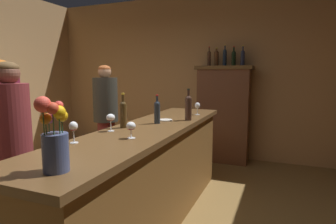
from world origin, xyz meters
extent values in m
cube|color=tan|center=(0.00, 2.95, 1.43)|extent=(5.31, 0.12, 2.86)
cube|color=brown|center=(0.55, 0.30, 0.47)|extent=(0.59, 2.88, 0.93)
cube|color=brown|center=(0.55, 0.30, 0.96)|extent=(0.67, 3.00, 0.05)
cube|color=brown|center=(0.81, 2.65, 0.81)|extent=(0.84, 0.36, 1.61)
cube|color=brown|center=(0.81, 2.65, 1.58)|extent=(0.92, 0.42, 0.06)
cylinder|color=#402F16|center=(0.35, 0.19, 1.09)|extent=(0.06, 0.06, 0.21)
sphere|color=#402F16|center=(0.35, 0.19, 1.20)|extent=(0.06, 0.06, 0.06)
cylinder|color=#402F16|center=(0.35, 0.19, 1.24)|extent=(0.03, 0.03, 0.09)
cylinder|color=gold|center=(0.35, 0.19, 1.30)|extent=(0.03, 0.03, 0.02)
cylinder|color=#40291F|center=(0.77, 0.83, 1.10)|extent=(0.07, 0.07, 0.23)
sphere|color=#40291F|center=(0.77, 0.83, 1.21)|extent=(0.07, 0.07, 0.07)
cylinder|color=#40291F|center=(0.77, 0.83, 1.26)|extent=(0.03, 0.03, 0.10)
cylinder|color=black|center=(0.77, 0.83, 1.32)|extent=(0.03, 0.03, 0.02)
cylinder|color=#232B33|center=(0.54, 0.52, 1.08)|extent=(0.06, 0.06, 0.20)
sphere|color=#232B33|center=(0.54, 0.52, 1.18)|extent=(0.06, 0.06, 0.06)
cylinder|color=#232B33|center=(0.54, 0.52, 1.22)|extent=(0.02, 0.02, 0.08)
cylinder|color=#B32523|center=(0.54, 0.52, 1.27)|extent=(0.03, 0.03, 0.02)
cylinder|color=white|center=(0.75, 1.26, 0.98)|extent=(0.06, 0.06, 0.00)
cylinder|color=white|center=(0.75, 1.26, 1.02)|extent=(0.01, 0.01, 0.07)
ellipsoid|color=white|center=(0.75, 1.26, 1.10)|extent=(0.06, 0.06, 0.07)
cylinder|color=white|center=(0.33, 0.01, 0.98)|extent=(0.06, 0.06, 0.00)
cylinder|color=white|center=(0.33, 0.01, 1.03)|extent=(0.01, 0.01, 0.09)
ellipsoid|color=white|center=(0.33, 0.01, 1.10)|extent=(0.08, 0.08, 0.06)
ellipsoid|color=maroon|center=(0.33, 0.01, 1.09)|extent=(0.06, 0.06, 0.03)
cylinder|color=white|center=(0.32, -0.45, 0.98)|extent=(0.06, 0.06, 0.00)
cylinder|color=white|center=(0.32, -0.45, 1.03)|extent=(0.01, 0.01, 0.09)
ellipsoid|color=white|center=(0.32, -0.45, 1.11)|extent=(0.06, 0.06, 0.07)
ellipsoid|color=maroon|center=(0.32, -0.45, 1.09)|extent=(0.05, 0.05, 0.03)
cylinder|color=white|center=(0.63, -0.16, 0.98)|extent=(0.07, 0.07, 0.00)
cylinder|color=white|center=(0.63, -0.16, 1.02)|extent=(0.01, 0.01, 0.06)
ellipsoid|color=white|center=(0.63, -0.16, 1.08)|extent=(0.07, 0.07, 0.06)
ellipsoid|color=maroon|center=(0.63, -0.16, 1.06)|extent=(0.06, 0.06, 0.03)
cylinder|color=#3C4972|center=(0.64, -0.96, 1.08)|extent=(0.13, 0.13, 0.20)
cylinder|color=#38602D|center=(0.67, -0.96, 1.20)|extent=(0.01, 0.01, 0.19)
sphere|color=#F0B410|center=(0.67, -0.96, 1.29)|extent=(0.07, 0.07, 0.07)
cylinder|color=#38602D|center=(0.67, -0.93, 1.18)|extent=(0.01, 0.01, 0.17)
sphere|color=#F3B111|center=(0.67, -0.93, 1.27)|extent=(0.06, 0.06, 0.06)
cylinder|color=#38602D|center=(0.63, -0.91, 1.21)|extent=(0.01, 0.01, 0.22)
sphere|color=#D73D36|center=(0.63, -0.91, 1.32)|extent=(0.05, 0.05, 0.05)
cylinder|color=#38602D|center=(0.59, -0.95, 1.18)|extent=(0.01, 0.01, 0.15)
sphere|color=#BC4A83|center=(0.59, -0.95, 1.25)|extent=(0.05, 0.05, 0.05)
cylinder|color=#38602D|center=(0.61, -0.99, 1.18)|extent=(0.01, 0.01, 0.16)
sphere|color=orange|center=(0.61, -0.99, 1.26)|extent=(0.06, 0.06, 0.06)
cylinder|color=#38602D|center=(0.63, -1.01, 1.22)|extent=(0.01, 0.01, 0.23)
sphere|color=#D84334|center=(0.63, -1.01, 1.33)|extent=(0.08, 0.08, 0.08)
cylinder|color=#38602D|center=(0.66, -0.99, 1.21)|extent=(0.01, 0.01, 0.21)
sphere|color=#CF4128|center=(0.66, -0.99, 1.31)|extent=(0.06, 0.06, 0.06)
cylinder|color=white|center=(0.56, 0.71, 0.99)|extent=(0.14, 0.14, 0.01)
cylinder|color=#462B1C|center=(0.54, 2.65, 1.72)|extent=(0.06, 0.06, 0.22)
sphere|color=#462B1C|center=(0.54, 2.65, 1.83)|extent=(0.06, 0.06, 0.06)
cylinder|color=#462B1C|center=(0.54, 2.65, 1.87)|extent=(0.02, 0.02, 0.09)
cylinder|color=#B02421|center=(0.54, 2.65, 1.92)|extent=(0.02, 0.02, 0.02)
cylinder|color=#4E2D16|center=(0.67, 2.65, 1.72)|extent=(0.08, 0.08, 0.21)
sphere|color=#4E2D16|center=(0.67, 2.65, 1.82)|extent=(0.08, 0.08, 0.08)
cylinder|color=#4E2D16|center=(0.67, 2.65, 1.86)|extent=(0.03, 0.03, 0.07)
cylinder|color=gold|center=(0.67, 2.65, 1.90)|extent=(0.03, 0.03, 0.02)
cylinder|color=#172333|center=(0.81, 2.65, 1.73)|extent=(0.06, 0.06, 0.24)
sphere|color=#172333|center=(0.81, 2.65, 1.85)|extent=(0.06, 0.06, 0.06)
cylinder|color=#172333|center=(0.81, 2.65, 1.89)|extent=(0.02, 0.02, 0.09)
cylinder|color=gold|center=(0.81, 2.65, 1.94)|extent=(0.02, 0.02, 0.02)
cylinder|color=black|center=(0.95, 2.65, 1.71)|extent=(0.07, 0.07, 0.20)
sphere|color=black|center=(0.95, 2.65, 1.81)|extent=(0.07, 0.07, 0.07)
cylinder|color=black|center=(0.95, 2.65, 1.86)|extent=(0.03, 0.03, 0.09)
cylinder|color=red|center=(0.95, 2.65, 1.91)|extent=(0.03, 0.03, 0.02)
cylinder|color=#25283D|center=(1.09, 2.65, 1.71)|extent=(0.07, 0.07, 0.21)
sphere|color=#25283D|center=(1.09, 2.65, 1.82)|extent=(0.07, 0.07, 0.07)
cylinder|color=#25283D|center=(1.09, 2.65, 1.87)|extent=(0.03, 0.03, 0.10)
cylinder|color=gold|center=(1.09, 2.65, 1.92)|extent=(0.03, 0.03, 0.02)
cylinder|color=maroon|center=(-0.57, 1.25, 0.41)|extent=(0.24, 0.24, 0.82)
cylinder|color=#303028|center=(-0.57, 1.25, 1.12)|extent=(0.34, 0.34, 0.61)
sphere|color=tan|center=(-0.57, 1.25, 1.51)|extent=(0.18, 0.18, 0.18)
ellipsoid|color=#A25227|center=(-0.57, 1.25, 1.55)|extent=(0.17, 0.17, 0.10)
cylinder|color=maroon|center=(-1.00, 0.01, 0.42)|extent=(0.26, 0.26, 0.85)
cylinder|color=maroon|center=(-1.00, 0.01, 1.15)|extent=(0.36, 0.36, 0.61)
sphere|color=#D2A78A|center=(-1.00, 0.01, 1.54)|extent=(0.18, 0.18, 0.18)
cylinder|color=maroon|center=(-0.37, -0.40, 0.39)|extent=(0.22, 0.22, 0.78)
cylinder|color=maroon|center=(-0.37, -0.40, 1.09)|extent=(0.30, 0.30, 0.62)
sphere|color=brown|center=(-0.37, -0.40, 1.49)|extent=(0.19, 0.19, 0.19)
ellipsoid|color=#50391F|center=(-0.37, -0.40, 1.53)|extent=(0.18, 0.18, 0.10)
camera|label=1|loc=(1.70, -2.04, 1.48)|focal=30.08mm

